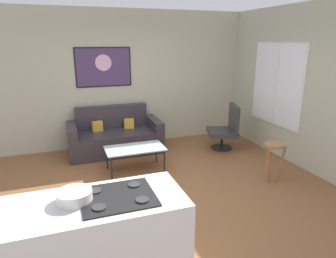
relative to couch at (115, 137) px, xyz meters
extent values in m
cube|color=brown|center=(0.39, -1.97, -0.32)|extent=(6.40, 6.40, 0.04)
cube|color=#B4B296|center=(0.39, 0.46, 1.10)|extent=(6.40, 0.05, 2.80)
cube|color=#AFB197|center=(3.01, -1.67, 1.10)|extent=(0.05, 6.40, 2.80)
cube|color=#312B31|center=(0.00, -0.05, -0.08)|extent=(1.47, 0.85, 0.44)
cube|color=#312B31|center=(0.00, 0.30, 0.37)|extent=(1.47, 0.16, 0.46)
cube|color=#312B31|center=(-0.82, -0.04, 0.01)|extent=(0.18, 0.85, 0.63)
cube|color=#312B31|center=(0.82, -0.05, 0.01)|extent=(0.18, 0.85, 0.63)
cube|color=gold|center=(-0.32, 0.11, 0.23)|extent=(0.22, 0.14, 0.20)
cube|color=gold|center=(0.32, 0.11, 0.23)|extent=(0.21, 0.13, 0.20)
cube|color=silver|center=(0.17, -1.03, 0.10)|extent=(1.01, 0.55, 0.02)
cylinder|color=#232326|center=(-0.28, -1.26, -0.11)|extent=(0.03, 0.03, 0.39)
cylinder|color=#232326|center=(0.63, -1.26, -0.11)|extent=(0.03, 0.03, 0.39)
cylinder|color=#232326|center=(-0.28, -0.80, -0.11)|extent=(0.03, 0.03, 0.39)
cylinder|color=#232326|center=(0.63, -0.80, -0.11)|extent=(0.03, 0.03, 0.39)
cylinder|color=black|center=(2.12, -0.59, -0.28)|extent=(0.42, 0.42, 0.04)
cylinder|color=black|center=(2.12, -0.59, -0.10)|extent=(0.06, 0.06, 0.33)
cube|color=#303132|center=(2.12, -0.59, 0.06)|extent=(0.74, 0.75, 0.10)
cube|color=#303132|center=(2.34, -0.66, 0.37)|extent=(0.26, 0.60, 0.53)
cylinder|color=#99623A|center=(2.12, -2.18, 0.32)|extent=(0.31, 0.31, 0.03)
cylinder|color=#99623A|center=(2.12, -2.05, 0.00)|extent=(0.04, 0.13, 0.60)
cylinder|color=#99623A|center=(2.01, -2.25, 0.00)|extent=(0.13, 0.09, 0.60)
cylinder|color=#99623A|center=(2.24, -2.25, 0.00)|extent=(0.13, 0.09, 0.60)
cube|color=white|center=(-0.87, -3.55, 0.17)|extent=(1.72, 0.68, 0.94)
cube|color=black|center=(-0.56, -3.55, 0.64)|extent=(0.60, 0.52, 0.01)
cylinder|color=#2D2D2D|center=(-0.73, -3.69, 0.66)|extent=(0.11, 0.11, 0.01)
cylinder|color=#2D2D2D|center=(-0.39, -3.69, 0.66)|extent=(0.11, 0.11, 0.01)
cylinder|color=#2D2D2D|center=(-0.73, -3.41, 0.66)|extent=(0.11, 0.11, 0.01)
cylinder|color=#2D2D2D|center=(-0.39, -3.41, 0.66)|extent=(0.11, 0.11, 0.01)
cylinder|color=silver|center=(-0.90, -3.50, 0.65)|extent=(0.16, 0.16, 0.01)
cylinder|color=silver|center=(-0.90, -3.50, 0.68)|extent=(0.29, 0.29, 0.09)
cube|color=black|center=(-0.09, 0.42, 1.37)|extent=(1.11, 0.01, 0.78)
cube|color=#49345C|center=(-0.09, 0.41, 1.37)|extent=(1.06, 0.02, 0.73)
cylinder|color=#E1A7C8|center=(-0.09, 0.40, 1.45)|extent=(0.32, 0.01, 0.32)
cube|color=silver|center=(2.98, -1.07, 1.07)|extent=(0.02, 1.40, 1.56)
cube|color=white|center=(2.97, -1.07, 1.07)|extent=(0.01, 1.32, 1.48)
cube|color=silver|center=(2.96, -1.07, 1.07)|extent=(0.01, 0.04, 1.48)
camera|label=1|loc=(-0.91, -5.78, 1.89)|focal=32.00mm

